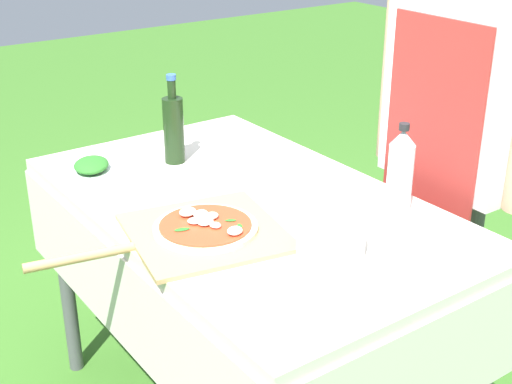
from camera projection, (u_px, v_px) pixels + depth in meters
prep_table at (247, 232)px, 2.00m from camera, size 1.32×0.80×0.79m
person_cook at (453, 137)px, 2.06m from camera, size 0.58×0.20×1.55m
pizza_on_peel at (200, 231)px, 1.76m from camera, size 0.43×0.65×0.05m
oil_bottle at (174, 128)px, 2.18m from camera, size 0.06×0.06×0.28m
water_bottle at (400, 171)px, 1.85m from camera, size 0.07×0.07×0.24m
herb_container at (91, 166)px, 2.14m from camera, size 0.20×0.18×0.04m
mixing_tub at (331, 237)px, 1.65m from camera, size 0.16×0.16×0.10m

